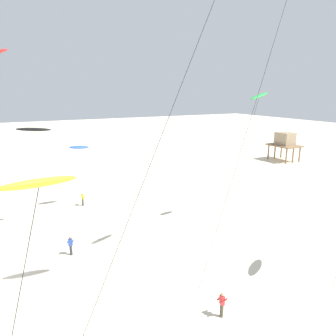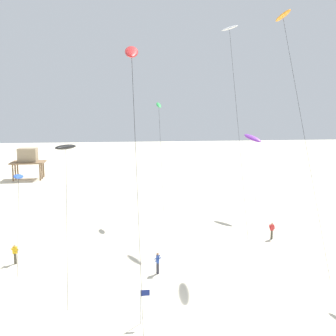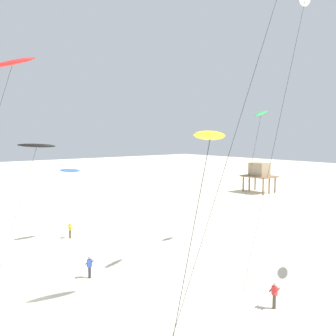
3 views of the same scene
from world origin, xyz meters
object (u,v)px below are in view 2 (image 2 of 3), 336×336
kite_orange (283,17)px  kite_black (66,148)px  kite_white (230,31)px  kite_flyer_furthest (158,263)px  marker_flag (143,300)px  kite_flyer_nearest (15,253)px  kite_purple (252,138)px  kite_blue (19,177)px  kite_red (132,53)px  stilt_house (28,157)px  kite_flyer_middle (272,230)px  kite_green (159,107)px

kite_orange → kite_black: size_ratio=2.08×
kite_white → kite_flyer_furthest: (-9.19, -13.40, -19.82)m
kite_white → marker_flag: size_ratio=10.14×
kite_flyer_nearest → kite_flyer_furthest: same height
kite_purple → marker_flag: (-14.97, -23.98, -7.59)m
kite_flyer_nearest → marker_flag: marker_flag is taller
kite_black → kite_blue: bearing=131.4°
kite_purple → kite_black: size_ratio=0.95×
kite_flyer_furthest → kite_blue: bearing=162.4°
kite_red → kite_white: bearing=58.1°
kite_orange → stilt_house: 51.57m
kite_white → kite_blue: (-19.88, -10.01, -13.49)m
marker_flag → kite_red: bearing=98.5°
kite_white → stilt_house: bearing=131.5°
kite_white → kite_orange: (2.99, -6.71, 0.00)m
kite_orange → kite_blue: size_ratio=2.82×
kite_flyer_middle → kite_white: bearing=112.1°
kite_red → kite_white: size_ratio=0.78×
kite_green → kite_orange: bearing=-47.7°
stilt_house → kite_green: bearing=-52.6°
kite_white → kite_purple: bearing=40.6°
kite_purple → kite_flyer_middle: size_ratio=5.83×
kite_white → kite_flyer_nearest: kite_white is taller
kite_black → kite_blue: kite_black is taller
kite_orange → kite_flyer_furthest: kite_orange is taller
kite_purple → kite_flyer_furthest: (-13.33, -16.94, -8.19)m
kite_flyer_middle → stilt_house: size_ratio=0.29×
kite_red → marker_flag: kite_red is taller
kite_black → kite_orange: bearing=23.8°
kite_blue → kite_flyer_middle: (22.59, 3.32, -6.34)m
kite_white → kite_flyer_furthest: 25.63m
kite_red → kite_orange: bearing=38.5°
kite_orange → kite_flyer_furthest: (-12.18, -6.69, -19.83)m
kite_blue → stilt_house: (-7.77, 41.26, -3.25)m
kite_white → kite_black: bearing=-136.3°
kite_black → kite_flyer_furthest: size_ratio=6.14×
kite_red → kite_flyer_furthest: 15.76m
kite_orange → kite_flyer_nearest: size_ratio=12.77×
kite_green → kite_blue: kite_green is taller
kite_orange → stilt_house: bearing=128.9°
kite_red → kite_purple: bearing=54.5°
kite_white → kite_blue: bearing=-153.3°
kite_black → kite_flyer_middle: 22.00m
kite_flyer_middle → marker_flag: marker_flag is taller
kite_black → stilt_house: bearing=104.7°
kite_orange → kite_flyer_furthest: size_ratio=12.77×
kite_orange → marker_flag: (-13.81, -13.72, -19.23)m
kite_orange → kite_flyer_middle: kite_orange is taller
kite_flyer_nearest → kite_black: bearing=-45.4°
kite_flyer_furthest → kite_green: bearing=83.1°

